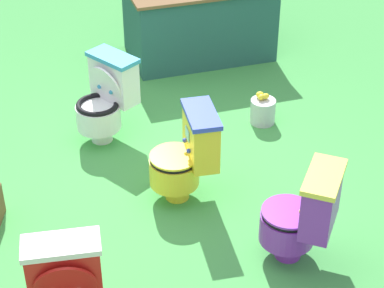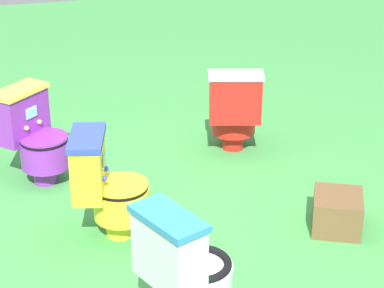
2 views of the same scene
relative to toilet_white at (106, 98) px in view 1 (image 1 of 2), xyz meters
The scene contains 6 objects.
ground 0.98m from the toilet_white, 88.89° to the right, with size 14.00×14.00×0.00m, color #429947.
toilet_white is the anchor object (origin of this frame).
toilet_purple 2.07m from the toilet_white, 72.80° to the right, with size 0.63×0.63×0.73m.
toilet_yellow 1.06m from the toilet_white, 77.17° to the right, with size 0.58×0.51×0.73m.
vendor_table 1.75m from the toilet_white, 36.90° to the left, with size 1.58×1.08×0.85m.
lemon_bucket 1.37m from the toilet_white, 16.60° to the right, with size 0.22×0.22×0.28m.
Camera 1 is at (-1.62, -3.93, 3.31)m, focal length 66.11 mm.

